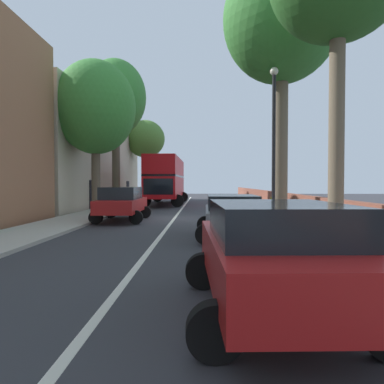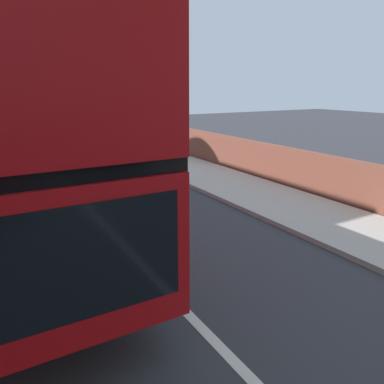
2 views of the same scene
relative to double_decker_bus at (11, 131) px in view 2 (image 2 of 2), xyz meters
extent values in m
cube|color=red|center=(0.00, 0.01, -0.80)|extent=(2.56, 10.69, 1.70)
cube|color=black|center=(0.00, 0.01, 0.13)|extent=(2.58, 10.59, 0.16)
cube|color=red|center=(0.00, 0.01, 0.96)|extent=(2.56, 10.69, 1.50)
cube|color=black|center=(-0.03, -5.31, -0.72)|extent=(2.20, 0.07, 1.19)
cylinder|color=black|center=(1.26, -3.63, -1.85)|extent=(1.00, 0.31, 1.00)
cylinder|color=black|center=(1.30, 3.63, -1.85)|extent=(1.00, 0.31, 1.00)
camera|label=1|loc=(3.18, -30.47, -0.45)|focal=32.17mm
camera|label=2|loc=(-0.67, -8.61, 0.91)|focal=34.57mm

